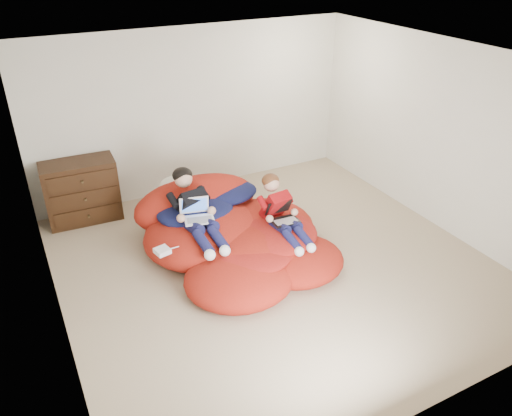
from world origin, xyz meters
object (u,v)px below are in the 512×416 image
at_px(beanbag_pile, 235,235).
at_px(older_boy, 194,206).
at_px(younger_boy, 280,209).
at_px(laptop_white, 197,213).
at_px(laptop_black, 282,215).
at_px(dresser, 82,191).

height_order(beanbag_pile, older_boy, older_boy).
bearing_deg(beanbag_pile, younger_boy, -26.36).
xyz_separation_m(older_boy, younger_boy, (0.97, -0.46, -0.06)).
relative_size(beanbag_pile, laptop_white, 6.02).
relative_size(older_boy, laptop_black, 3.41).
bearing_deg(laptop_white, younger_boy, -19.73).
relative_size(beanbag_pile, younger_boy, 2.39).
bearing_deg(dresser, laptop_white, -56.74).
distance_m(older_boy, laptop_white, 0.12).
relative_size(dresser, laptop_black, 2.81).
xyz_separation_m(older_boy, laptop_black, (0.97, -0.51, -0.12)).
bearing_deg(laptop_white, older_boy, 90.00).
bearing_deg(dresser, laptop_black, -44.99).
xyz_separation_m(dresser, laptop_white, (1.09, -1.66, 0.19)).
bearing_deg(older_boy, dresser, 125.06).
distance_m(beanbag_pile, laptop_white, 0.61).
xyz_separation_m(beanbag_pile, laptop_white, (-0.45, 0.09, 0.39)).
distance_m(older_boy, laptop_black, 1.10).
height_order(dresser, older_boy, older_boy).
relative_size(dresser, laptop_white, 2.50).
bearing_deg(laptop_white, beanbag_pile, -11.48).
relative_size(dresser, younger_boy, 0.99).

